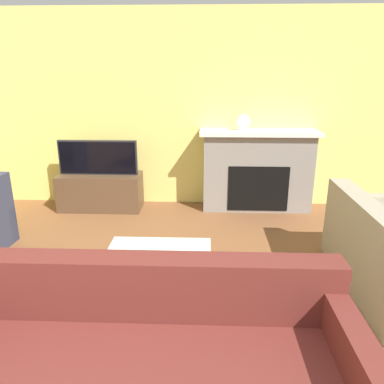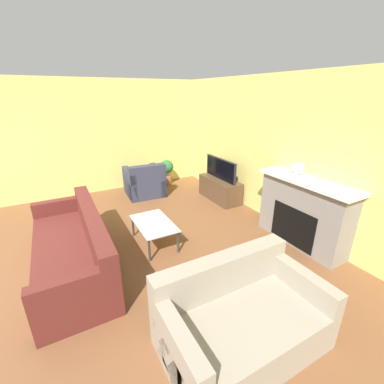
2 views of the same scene
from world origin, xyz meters
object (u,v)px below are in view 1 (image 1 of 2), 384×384
tv (98,158)px  mantel_clock (243,122)px  coffee_table (159,255)px  couch_sectional (143,364)px

tv → mantel_clock: mantel_clock is taller
tv → mantel_clock: (1.99, 0.11, 0.48)m
coffee_table → mantel_clock: mantel_clock is taller
mantel_clock → coffee_table: bearing=-112.7°
couch_sectional → coffee_table: size_ratio=2.61×
couch_sectional → mantel_clock: 3.61m
coffee_table → tv: bearing=117.9°
couch_sectional → tv: bearing=109.3°
mantel_clock → couch_sectional: bearing=-104.0°
coffee_table → mantel_clock: bearing=67.3°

